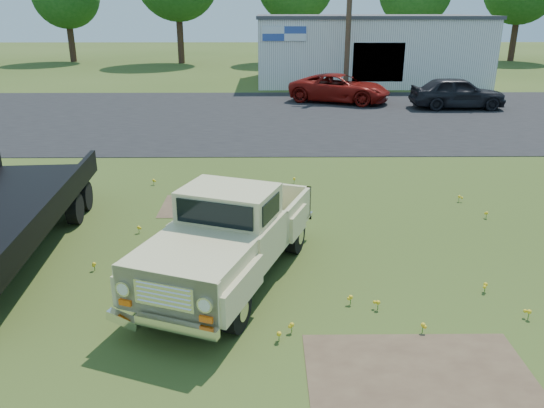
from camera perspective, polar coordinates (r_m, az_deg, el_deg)
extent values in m
plane|color=#344817|center=(9.84, 2.53, -7.36)|extent=(140.00, 140.00, 0.00)
cube|color=black|center=(24.14, 0.67, 9.42)|extent=(90.00, 14.00, 0.02)
cube|color=brown|center=(7.58, 15.75, -17.65)|extent=(3.00, 2.00, 0.01)
cube|color=brown|center=(13.11, -7.03, -0.23)|extent=(2.20, 1.60, 0.01)
cube|color=#BBBBB6|center=(36.38, 10.14, 15.98)|extent=(14.00, 8.00, 4.00)
cube|color=#3F3F44|center=(36.29, 10.35, 19.21)|extent=(14.20, 8.20, 0.20)
cube|color=black|center=(32.55, 11.36, 14.72)|extent=(3.00, 0.10, 2.20)
cube|color=white|center=(31.69, 1.33, 17.85)|extent=(2.50, 0.08, 0.80)
cylinder|color=#44311F|center=(31.03, 8.30, 20.01)|extent=(0.30, 0.30, 9.00)
cylinder|color=#3B251B|center=(52.77, -20.75, 15.88)|extent=(0.56, 0.56, 3.24)
cylinder|color=#3B251B|center=(48.84, -9.82, 17.02)|extent=(0.56, 0.56, 3.96)
cylinder|color=#3B251B|center=(49.34, 2.46, 17.20)|extent=(0.56, 0.56, 3.78)
cylinder|color=#3B251B|center=(49.40, 14.71, 16.39)|extent=(0.56, 0.56, 3.42)
cylinder|color=#3B251B|center=(55.09, 24.53, 15.72)|extent=(0.56, 0.56, 3.60)
imported|color=maroon|center=(27.94, 7.31, 12.22)|extent=(5.58, 4.16, 1.41)
imported|color=black|center=(27.41, 19.32, 11.21)|extent=(4.41, 1.81, 1.49)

